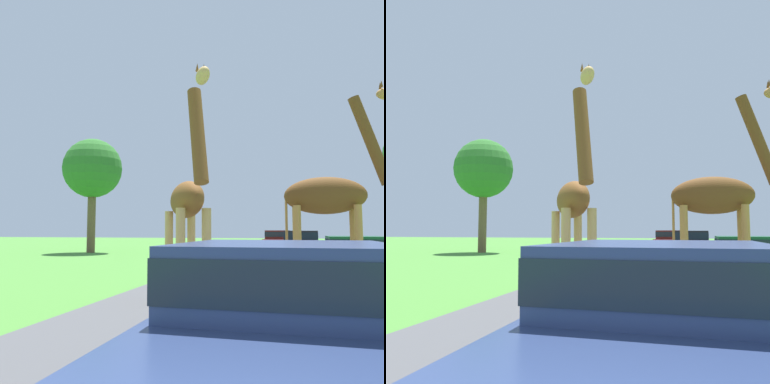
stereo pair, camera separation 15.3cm
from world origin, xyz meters
The scene contains 8 objects.
road centered at (0.00, 30.00, 0.00)m, with size 6.83×120.00×0.00m.
giraffe_near_road centered at (-1.50, 9.39, 2.12)m, with size 1.69×2.76×4.74m.
giraffe_companion centered at (1.55, 10.91, 2.30)m, with size 2.73×0.92×5.01m.
car_lead_maroon centered at (0.70, 4.68, 0.76)m, with size 1.96×4.81×1.42m.
car_queue_right centered at (0.87, 22.73, 0.79)m, with size 1.81×4.74×1.51m.
car_queue_left centered at (2.53, 15.11, 0.72)m, with size 1.85×4.61×1.34m.
car_far_ahead centered at (-0.54, 28.00, 0.81)m, with size 1.71×4.30×1.52m.
tree_centre_back centered at (-13.13, 26.42, 5.79)m, with size 4.13×4.13×7.93m.
Camera 1 is at (0.83, 0.94, 1.53)m, focal length 38.00 mm.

